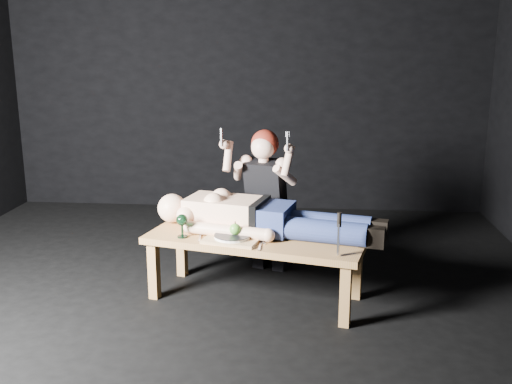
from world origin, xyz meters
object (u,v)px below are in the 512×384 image
at_px(serving_tray, 232,239).
at_px(goblet, 182,226).
at_px(lying_man, 267,214).
at_px(carving_knife, 339,234).
at_px(table, 255,268).
at_px(kneeling_woman, 269,199).

xyz_separation_m(serving_tray, goblet, (-0.35, 0.05, 0.07)).
relative_size(lying_man, carving_knife, 5.45).
bearing_deg(table, lying_man, 68.09).
height_order(lying_man, carving_knife, carving_knife).
bearing_deg(carving_knife, table, 161.89).
relative_size(kneeling_woman, serving_tray, 3.20).
distance_m(kneeling_woman, carving_knife, 1.01).
xyz_separation_m(kneeling_woman, carving_knife, (0.49, -0.89, 0.01)).
bearing_deg(lying_man, kneeling_woman, 105.83).
distance_m(goblet, carving_knife, 1.07).
bearing_deg(kneeling_woman, serving_tray, -89.35).
bearing_deg(goblet, lying_man, 15.86).
relative_size(table, goblet, 9.10).
bearing_deg(table, serving_tray, -130.42).
height_order(table, carving_knife, carving_knife).
bearing_deg(kneeling_woman, lying_man, -70.26).
distance_m(serving_tray, goblet, 0.36).
relative_size(serving_tray, goblet, 2.22).
relative_size(kneeling_woman, carving_knife, 4.13).
xyz_separation_m(serving_tray, carving_knife, (0.69, -0.23, 0.13)).
bearing_deg(carving_knife, lying_man, 150.78).
distance_m(table, carving_knife, 0.73).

